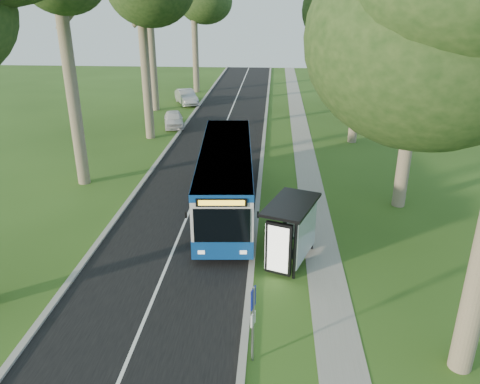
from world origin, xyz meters
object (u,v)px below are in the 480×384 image
object	(u,v)px
bus_shelter	(295,225)
car_silver	(186,97)
litter_bin	(289,227)
bus_stop_sign	(253,316)
car_white	(174,119)
bus	(226,178)

from	to	relation	value
bus_shelter	car_silver	distance (m)	33.20
litter_bin	car_silver	distance (m)	30.85
bus_shelter	bus_stop_sign	bearing A→B (deg)	-83.93
bus_stop_sign	litter_bin	world-z (taller)	bus_stop_sign
litter_bin	car_white	bearing A→B (deg)	115.51
bus	bus_stop_sign	bearing A→B (deg)	-84.51
bus_shelter	litter_bin	xyz separation A→B (m)	(-0.13, 2.41, -1.33)
bus	car_silver	distance (m)	26.85
bus_stop_sign	car_silver	bearing A→B (deg)	119.36
car_white	litter_bin	bearing A→B (deg)	-78.10
car_silver	bus_shelter	bearing A→B (deg)	-95.70
car_white	car_silver	distance (m)	9.47
bus_shelter	car_silver	xyz separation A→B (m)	(-10.15, 31.59, -1.11)
bus_shelter	car_white	size ratio (longest dim) A/B	0.87
bus_stop_sign	bus_shelter	distance (m)	5.79
bus_stop_sign	car_silver	distance (m)	38.23
litter_bin	car_silver	size ratio (longest dim) A/B	0.23
bus	bus_stop_sign	size ratio (longest dim) A/B	4.68
bus_shelter	car_white	bearing A→B (deg)	133.32
car_white	car_silver	size ratio (longest dim) A/B	0.87
car_silver	bus_stop_sign	bearing A→B (deg)	-100.26
bus_stop_sign	car_silver	size ratio (longest dim) A/B	0.58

